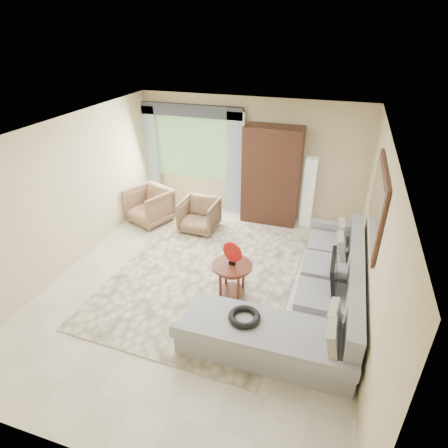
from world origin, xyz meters
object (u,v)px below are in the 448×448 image
(tv_screen, at_px, (334,272))
(armchair_left, at_px, (150,206))
(sectional_sofa, at_px, (311,300))
(floor_lamp, at_px, (308,192))
(potted_plant, at_px, (151,198))
(coffee_table, at_px, (232,280))
(armoire, at_px, (272,176))
(armchair_right, at_px, (199,215))

(tv_screen, distance_m, armchair_left, 4.38)
(sectional_sofa, bearing_deg, floor_lamp, 98.33)
(potted_plant, bearing_deg, tv_screen, -29.16)
(coffee_table, relative_size, armoire, 0.30)
(sectional_sofa, height_order, tv_screen, tv_screen)
(tv_screen, height_order, floor_lamp, floor_lamp)
(coffee_table, xyz_separation_m, floor_lamp, (0.81, 2.91, 0.42))
(sectional_sofa, relative_size, armoire, 1.65)
(potted_plant, relative_size, floor_lamp, 0.35)
(tv_screen, xyz_separation_m, floor_lamp, (-0.70, 2.76, 0.03))
(floor_lamp, bearing_deg, coffee_table, -105.63)
(tv_screen, bearing_deg, floor_lamp, 104.23)
(armchair_left, distance_m, armchair_right, 1.17)
(sectional_sofa, height_order, armchair_left, sectional_sofa)
(potted_plant, height_order, floor_lamp, floor_lamp)
(tv_screen, bearing_deg, potted_plant, 150.84)
(tv_screen, bearing_deg, coffee_table, -174.49)
(potted_plant, distance_m, armoire, 2.90)
(sectional_sofa, distance_m, armchair_left, 4.22)
(armchair_left, xyz_separation_m, armoire, (2.49, 0.91, 0.66))
(tv_screen, height_order, armoire, armoire)
(armchair_left, bearing_deg, armoire, 42.71)
(armchair_left, bearing_deg, floor_lamp, 39.05)
(sectional_sofa, height_order, floor_lamp, floor_lamp)
(tv_screen, distance_m, coffee_table, 1.57)
(sectional_sofa, bearing_deg, potted_plant, 147.21)
(armoire, bearing_deg, armchair_left, -159.91)
(armchair_left, bearing_deg, potted_plant, 138.66)
(armchair_left, relative_size, floor_lamp, 0.57)
(coffee_table, height_order, potted_plant, coffee_table)
(armchair_left, height_order, floor_lamp, floor_lamp)
(armchair_right, bearing_deg, sectional_sofa, -36.03)
(armchair_right, bearing_deg, floor_lamp, 26.76)
(armchair_right, height_order, armoire, armoire)
(armchair_right, xyz_separation_m, floor_lamp, (2.11, 0.99, 0.40))
(tv_screen, relative_size, coffee_table, 1.18)
(armchair_left, relative_size, armchair_right, 1.12)
(coffee_table, bearing_deg, armoire, 89.74)
(sectional_sofa, relative_size, potted_plant, 6.56)
(tv_screen, xyz_separation_m, armoire, (-1.50, 2.70, 0.33))
(tv_screen, distance_m, floor_lamp, 2.85)
(floor_lamp, bearing_deg, armchair_left, -163.57)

